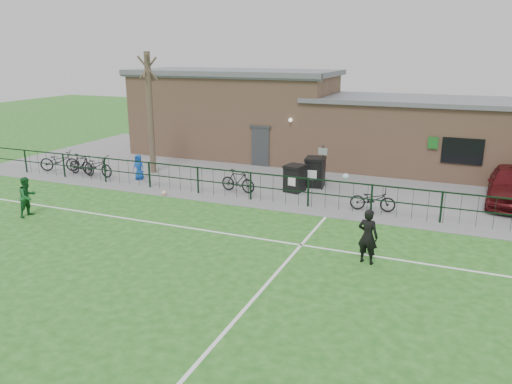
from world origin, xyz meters
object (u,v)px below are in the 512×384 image
at_px(sign_post, 322,168).
at_px(bicycle_b, 81,165).
at_px(bicycle_d, 238,181).
at_px(ball_ground, 164,193).
at_px(bare_tree, 150,114).
at_px(wheelie_bin_left, 295,179).
at_px(spectator_child, 139,167).
at_px(bicycle_c, 97,166).
at_px(outfield_player, 28,197).
at_px(bicycle_e, 373,199).
at_px(car_maroon, 512,185).
at_px(bicycle_a, 59,161).
at_px(wheelie_bin_right, 315,173).

relative_size(sign_post, bicycle_b, 1.14).
relative_size(bicycle_d, ball_ground, 7.61).
xyz_separation_m(bare_tree, wheelie_bin_left, (7.81, -0.59, -2.42)).
bearing_deg(spectator_child, bicycle_c, -177.44).
bearing_deg(wheelie_bin_left, outfield_player, -127.95).
bearing_deg(bicycle_b, bicycle_e, -82.78).
relative_size(bicycle_b, outfield_player, 1.16).
height_order(bare_tree, bicycle_c, bare_tree).
relative_size(wheelie_bin_left, bicycle_d, 0.67).
bearing_deg(sign_post, outfield_player, -140.09).
distance_m(bicycle_e, spectator_child, 11.31).
bearing_deg(ball_ground, car_maroon, 17.94).
height_order(bicycle_e, outfield_player, outfield_player).
bearing_deg(bicycle_a, outfield_player, -166.68).
bearing_deg(spectator_child, ball_ground, -39.45).
distance_m(car_maroon, bicycle_c, 18.86).
height_order(wheelie_bin_left, ball_ground, wheelie_bin_left).
relative_size(wheelie_bin_left, outfield_player, 0.73).
bearing_deg(wheelie_bin_right, bicycle_c, -174.48).
xyz_separation_m(wheelie_bin_left, bicycle_c, (-9.94, -1.14, -0.03)).
height_order(bicycle_b, bicycle_e, bicycle_b).
relative_size(wheelie_bin_left, spectator_child, 0.91).
bearing_deg(wheelie_bin_right, bicycle_e, -48.00).
height_order(bicycle_e, spectator_child, spectator_child).
bearing_deg(wheelie_bin_left, bare_tree, -172.95).
relative_size(wheelie_bin_left, car_maroon, 0.24).
relative_size(wheelie_bin_left, bicycle_a, 0.55).
bearing_deg(bicycle_e, car_maroon, -64.08).
distance_m(bicycle_d, bicycle_e, 5.96).
distance_m(bicycle_a, bicycle_e, 16.10).
height_order(wheelie_bin_right, sign_post, sign_post).
xyz_separation_m(wheelie_bin_left, wheelie_bin_right, (0.57, 1.21, 0.07)).
xyz_separation_m(bare_tree, spectator_child, (0.18, -1.48, -2.37)).
xyz_separation_m(bicycle_c, bicycle_e, (13.61, -0.34, -0.07)).
distance_m(bare_tree, bicycle_d, 6.28).
relative_size(bicycle_d, outfield_player, 1.10).
distance_m(sign_post, car_maroon, 7.73).
distance_m(wheelie_bin_left, bicycle_b, 10.86).
height_order(wheelie_bin_left, bicycle_e, wheelie_bin_left).
bearing_deg(spectator_child, bicycle_b, -177.00).
bearing_deg(bare_tree, bicycle_a, -160.67).
distance_m(bare_tree, wheelie_bin_right, 8.72).
relative_size(car_maroon, bicycle_e, 2.63).
height_order(wheelie_bin_right, ball_ground, wheelie_bin_right).
bearing_deg(bicycle_c, outfield_player, -157.74).
bearing_deg(bare_tree, bicycle_c, -140.91).
bearing_deg(bicycle_e, sign_post, 44.28).
xyz_separation_m(car_maroon, ball_ground, (-13.73, -4.45, -0.69)).
bearing_deg(wheelie_bin_left, ball_ground, -139.92).
xyz_separation_m(bicycle_a, outfield_player, (4.21, -6.03, 0.21)).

